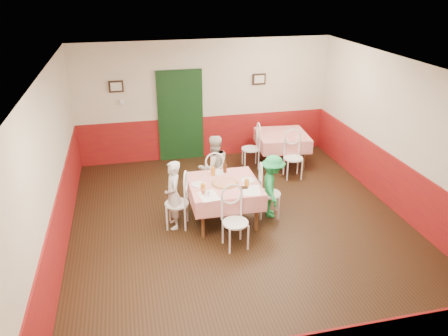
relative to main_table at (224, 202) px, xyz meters
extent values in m
plane|color=black|center=(0.26, -0.36, -0.38)|extent=(7.00, 7.00, 0.00)
plane|color=white|center=(0.26, -0.36, 2.42)|extent=(7.00, 7.00, 0.00)
cube|color=beige|center=(0.26, 3.14, 1.02)|extent=(6.00, 0.10, 2.80)
cube|color=beige|center=(0.26, -3.86, 1.02)|extent=(6.00, 0.10, 2.80)
cube|color=beige|center=(-2.74, -0.36, 1.02)|extent=(0.10, 7.00, 2.80)
cube|color=beige|center=(3.26, -0.36, 1.02)|extent=(0.10, 7.00, 2.80)
cube|color=maroon|center=(0.26, 3.13, 0.12)|extent=(6.00, 0.03, 1.00)
cube|color=maroon|center=(-2.73, -0.36, 0.12)|extent=(0.03, 7.00, 1.00)
cube|color=maroon|center=(3.24, -0.36, 0.12)|extent=(0.03, 7.00, 1.00)
cube|color=black|center=(-0.34, 3.09, 0.68)|extent=(0.96, 0.06, 2.10)
cube|color=black|center=(-1.74, 3.09, 1.48)|extent=(0.32, 0.03, 0.26)
cube|color=black|center=(1.56, 3.09, 1.48)|extent=(0.32, 0.03, 0.26)
cube|color=white|center=(-1.64, 3.09, 1.12)|extent=(0.10, 0.03, 0.10)
cube|color=red|center=(0.00, 0.00, 0.00)|extent=(1.23, 1.23, 0.77)
cube|color=red|center=(1.89, 2.22, 0.00)|extent=(1.22, 1.22, 0.77)
cylinder|color=#B74723|center=(0.00, -0.03, 0.40)|extent=(0.44, 0.44, 0.03)
cylinder|color=white|center=(-0.45, 0.03, 0.39)|extent=(0.25, 0.25, 0.01)
cylinder|color=white|center=(0.44, 0.00, 0.39)|extent=(0.25, 0.25, 0.01)
cylinder|color=white|center=(-0.01, 0.44, 0.39)|extent=(0.25, 0.25, 0.01)
cylinder|color=#BF7219|center=(-0.42, -0.23, 0.46)|extent=(0.08, 0.08, 0.14)
cylinder|color=#BF7219|center=(0.35, -0.23, 0.46)|extent=(0.08, 0.08, 0.14)
cylinder|color=#BF7219|center=(-0.12, 0.37, 0.46)|extent=(0.08, 0.08, 0.15)
cylinder|color=#381C0A|center=(0.11, 0.42, 0.50)|extent=(0.07, 0.07, 0.24)
cylinder|color=silver|center=(-0.41, -0.41, 0.43)|extent=(0.04, 0.04, 0.09)
cylinder|color=silver|center=(-0.36, -0.45, 0.43)|extent=(0.04, 0.04, 0.09)
cylinder|color=#B23319|center=(-0.44, -0.34, 0.43)|extent=(0.04, 0.04, 0.09)
cube|color=white|center=(-0.36, -0.42, 0.39)|extent=(0.35, 0.44, 0.00)
cube|color=white|center=(0.39, -0.38, 0.39)|extent=(0.38, 0.45, 0.00)
cube|color=black|center=(0.30, -0.27, 0.40)|extent=(0.11, 0.09, 0.02)
imported|color=gray|center=(-0.90, 0.00, 0.25)|extent=(0.31, 0.46, 1.25)
imported|color=gray|center=(0.00, 0.90, 0.29)|extent=(0.74, 0.63, 1.33)
imported|color=gray|center=(0.90, 0.00, 0.22)|extent=(0.61, 0.85, 1.19)
camera|label=1|loc=(-1.54, -6.73, 3.76)|focal=35.00mm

